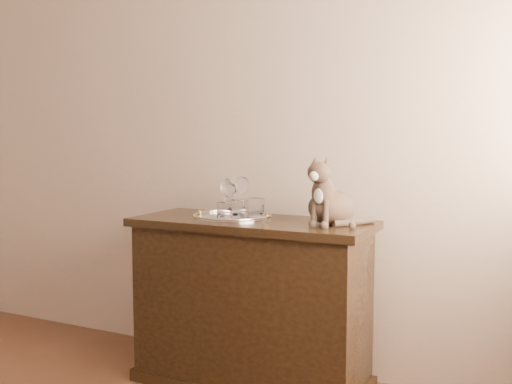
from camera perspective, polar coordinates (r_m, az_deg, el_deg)
wall_back at (r=3.38m, az=-7.30°, el=6.98°), size 4.00×0.10×2.70m
sideboard at (r=2.93m, az=-0.43°, el=-11.04°), size 1.20×0.50×0.85m
tray at (r=2.91m, az=-2.36°, el=-2.51°), size 0.40×0.40×0.01m
wine_glass_a at (r=2.97m, az=-2.90°, el=-0.42°), size 0.07×0.07×0.19m
wine_glass_b at (r=2.99m, az=-1.43°, el=-0.28°), size 0.08×0.08×0.20m
wine_glass_d at (r=2.93m, az=-2.59°, el=-0.68°), size 0.06×0.06×0.17m
tumbler_a at (r=2.83m, az=-1.90°, el=-1.71°), size 0.08×0.08×0.09m
tumbler_b at (r=2.78m, az=-3.18°, el=-1.91°), size 0.08×0.08×0.08m
tumbler_c at (r=2.83m, az=-0.07°, el=-1.62°), size 0.09×0.09×0.10m
cat at (r=2.68m, az=7.54°, el=0.17°), size 0.36×0.34×0.32m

